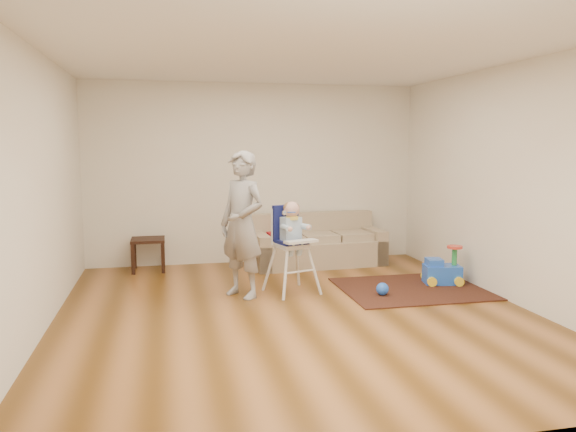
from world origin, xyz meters
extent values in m
plane|color=#53310D|center=(0.00, 0.00, 0.00)|extent=(5.50, 5.50, 0.00)
cube|color=silver|center=(0.00, 2.75, 1.35)|extent=(5.00, 0.04, 2.70)
cube|color=silver|center=(-2.50, 0.00, 1.35)|extent=(0.04, 5.50, 2.70)
cube|color=silver|center=(2.50, 0.00, 1.35)|extent=(0.04, 5.50, 2.70)
cube|color=white|center=(0.00, 0.00, 2.70)|extent=(5.00, 5.50, 0.04)
cube|color=#A8151D|center=(0.34, 2.26, 0.50)|extent=(0.46, 0.31, 0.04)
cube|color=black|center=(1.73, 0.66, 0.01)|extent=(1.93, 1.45, 0.02)
sphere|color=blue|center=(1.16, 0.43, 0.09)|extent=(0.15, 0.15, 0.15)
cylinder|color=blue|center=(0.08, 0.74, 1.00)|extent=(0.05, 0.12, 0.01)
imported|color=gray|center=(-0.46, 0.80, 0.86)|extent=(0.71, 0.75, 1.72)
camera|label=1|loc=(-1.34, -5.66, 1.80)|focal=35.00mm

